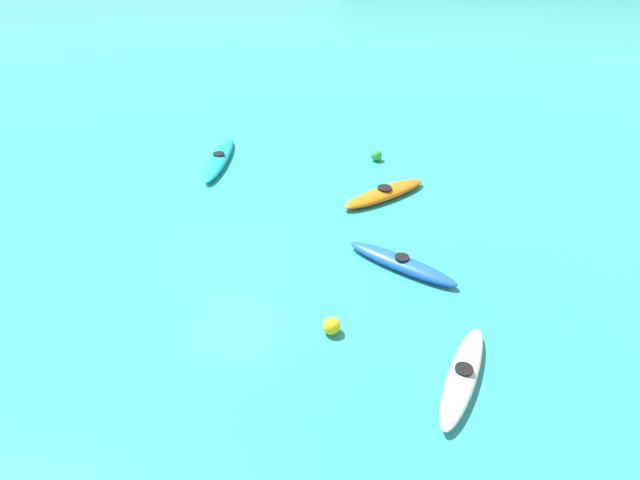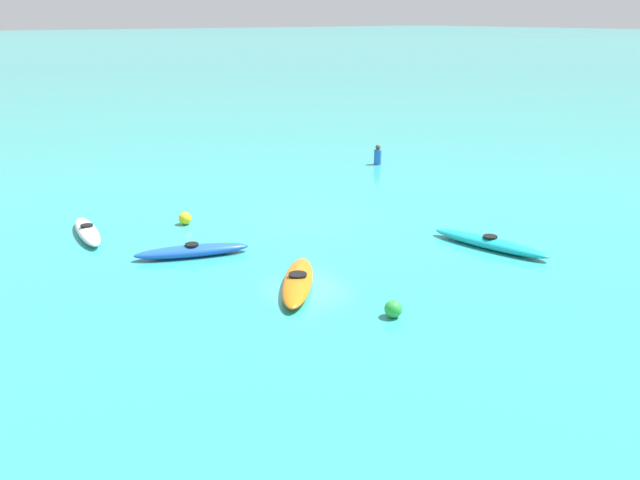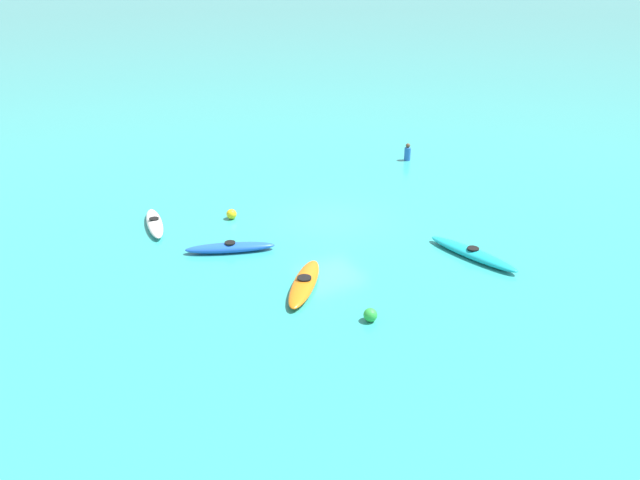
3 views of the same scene
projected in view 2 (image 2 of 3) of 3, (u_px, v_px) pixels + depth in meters
The scene contains 8 objects.
ground_plane at pixel (307, 220), 21.09m from camera, with size 600.00×600.00×0.00m, color teal.
kayak_blue at pixel (192, 251), 17.88m from camera, with size 3.11×1.62×0.37m.
kayak_cyan at pixel (490, 243), 18.51m from camera, with size 1.34×3.60×0.37m.
kayak_orange at pixel (298, 282), 15.82m from camera, with size 2.49×2.85×0.37m.
kayak_white at pixel (87, 231), 19.49m from camera, with size 0.99×2.97×0.37m.
buoy_green at pixel (393, 309), 14.27m from camera, with size 0.39×0.39×0.39m, color green.
buoy_yellow at pixel (185, 218), 20.61m from camera, with size 0.40×0.40×0.40m, color yellow.
person_near_shore at pixel (378, 156), 28.84m from camera, with size 0.44×0.44×0.88m.
Camera 2 is at (11.50, 16.55, 6.26)m, focal length 36.77 mm.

